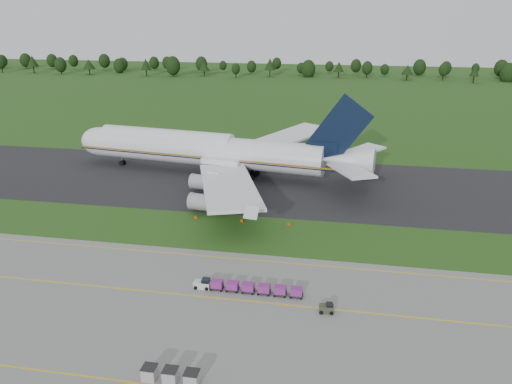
% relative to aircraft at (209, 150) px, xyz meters
% --- Properties ---
extents(ground, '(600.00, 600.00, 0.00)m').
position_rel_aircraft_xyz_m(ground, '(16.14, -32.48, -6.10)').
color(ground, '#224815').
rests_on(ground, ground).
extents(apron, '(300.00, 52.00, 0.06)m').
position_rel_aircraft_xyz_m(apron, '(16.14, -66.48, -6.07)').
color(apron, slate).
rests_on(apron, ground).
extents(taxiway, '(300.00, 40.00, 0.08)m').
position_rel_aircraft_xyz_m(taxiway, '(16.14, -4.48, -6.06)').
color(taxiway, black).
rests_on(taxiway, ground).
extents(apron_markings, '(300.00, 30.20, 0.01)m').
position_rel_aircraft_xyz_m(apron_markings, '(16.14, -59.46, -6.04)').
color(apron_markings, yellow).
rests_on(apron_markings, apron).
extents(tree_line, '(529.22, 21.70, 11.93)m').
position_rel_aircraft_xyz_m(tree_line, '(14.45, 187.56, -0.06)').
color(tree_line, black).
rests_on(tree_line, ground).
extents(aircraft, '(76.36, 73.52, 21.36)m').
position_rel_aircraft_xyz_m(aircraft, '(0.00, 0.00, 0.00)').
color(aircraft, silver).
rests_on(aircraft, ground).
extents(baggage_train, '(15.84, 1.44, 1.38)m').
position_rel_aircraft_xyz_m(baggage_train, '(19.39, -52.15, -5.29)').
color(baggage_train, silver).
rests_on(baggage_train, apron).
extents(utility_cart, '(1.99, 1.34, 1.05)m').
position_rel_aircraft_xyz_m(utility_cart, '(30.93, -55.27, -5.53)').
color(utility_cart, '#333928').
rests_on(utility_cart, apron).
extents(uld_row, '(6.39, 1.59, 1.57)m').
position_rel_aircraft_xyz_m(uld_row, '(14.86, -71.55, -5.25)').
color(uld_row, '#9F9F9F').
rests_on(uld_row, apron).
extents(edge_markers, '(18.68, 0.30, 0.60)m').
position_rel_aircraft_xyz_m(edge_markers, '(13.69, -27.82, -5.83)').
color(edge_markers, red).
rests_on(edge_markers, ground).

